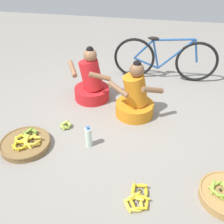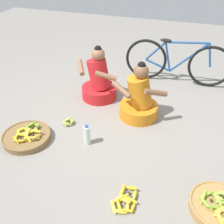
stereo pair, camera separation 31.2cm
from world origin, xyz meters
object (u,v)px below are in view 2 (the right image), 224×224
Objects in this scene: loose_bananas_mid_right at (68,122)px; water_bottle at (87,135)px; loose_bananas_back_right at (125,201)px; banana_basket_mid_left at (220,207)px; vendor_woman_behind at (99,82)px; banana_basket_near_vendor at (27,136)px; bicycle_leaning at (177,62)px; vendor_woman_front at (139,100)px.

loose_bananas_mid_right is 0.67× the size of water_bottle.
banana_basket_mid_left is at bearing 11.67° from loose_bananas_back_right.
water_bottle is (0.23, -1.04, -0.14)m from vendor_woman_behind.
vendor_woman_behind is at bearing 117.21° from loose_bananas_back_right.
water_bottle is at bearing -77.75° from vendor_woman_behind.
banana_basket_mid_left reaches higher than loose_bananas_mid_right.
banana_basket_mid_left is at bearing -8.71° from banana_basket_near_vendor.
banana_basket_mid_left is at bearing -22.60° from loose_bananas_mid_right.
vendor_woman_behind reaches higher than loose_bananas_back_right.
vendor_woman_behind is 3.02× the size of water_bottle.
bicycle_leaning is 2.90× the size of banana_basket_near_vendor.
loose_bananas_mid_right is at bearing -126.71° from bicycle_leaning.
vendor_woman_front is at bearing 37.02° from banana_basket_near_vendor.
loose_bananas_back_right is at bearing -168.33° from banana_basket_mid_left.
vendor_woman_behind is 1.52× the size of banana_basket_mid_left.
vendor_woman_front is 0.75m from vendor_woman_behind.
vendor_woman_behind is at bearing 138.19° from banana_basket_mid_left.
vendor_woman_behind is 1.07m from water_bottle.
banana_basket_mid_left is at bearing -74.02° from bicycle_leaning.
vendor_woman_behind is at bearing 78.04° from loose_bananas_mid_right.
bicycle_leaning is (0.36, 1.15, 0.10)m from vendor_woman_front.
vendor_woman_behind is 2.30× the size of loose_bananas_back_right.
vendor_woman_front is at bearing 28.29° from loose_bananas_mid_right.
loose_bananas_mid_right is (-0.84, -0.45, -0.23)m from vendor_woman_front.
vendor_woman_behind is at bearing 67.13° from banana_basket_near_vendor.
vendor_woman_behind is at bearing 155.99° from vendor_woman_front.
loose_bananas_mid_right is at bearing 157.40° from banana_basket_mid_left.
vendor_woman_front is 1.44m from loose_bananas_back_right.
banana_basket_mid_left is 2.26m from banana_basket_near_vendor.
loose_bananas_mid_right is (-0.16, -0.76, -0.23)m from vendor_woman_behind.
loose_bananas_mid_right is at bearing 143.77° from water_bottle.
vendor_woman_behind is 1.94m from loose_bananas_back_right.
banana_basket_near_vendor is (-2.23, 0.34, -0.01)m from banana_basket_mid_left.
loose_bananas_back_right is (-0.16, -2.57, -0.33)m from bicycle_leaning.
loose_bananas_back_right is at bearing -93.49° from bicycle_leaning.
vendor_woman_front is 1.21m from bicycle_leaning.
bicycle_leaning is 2.07m from water_bottle.
banana_basket_mid_left is at bearing -18.50° from water_bottle.
vendor_woman_front is 1.50m from banana_basket_near_vendor.
banana_basket_mid_left is at bearing -49.92° from vendor_woman_front.
bicycle_leaning is 9.40× the size of loose_bananas_mid_right.
bicycle_leaning is 2.59m from loose_bananas_back_right.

